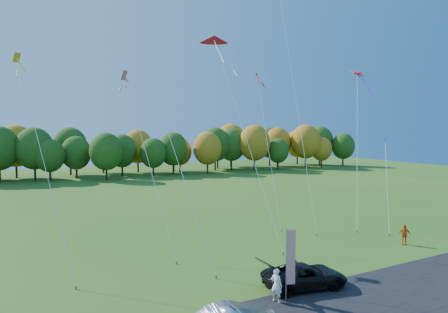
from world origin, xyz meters
name	(u,v)px	position (x,y,z in m)	size (l,w,h in m)	color
ground	(274,285)	(0.00, 0.00, 0.00)	(160.00, 160.00, 0.00)	#275B18
tree_line	(94,179)	(0.00, 55.00, 0.00)	(116.00, 12.00, 10.00)	#1E4711
black_suv	(305,276)	(1.36, -1.05, 0.67)	(2.21, 4.79, 1.33)	black
person_tailgate_a	(277,285)	(-1.14, -1.82, 0.88)	(0.64, 0.42, 1.77)	white
person_tailgate_b	(293,274)	(0.63, -0.94, 0.86)	(0.84, 0.65, 1.72)	gray
person_east	(404,235)	(13.52, 1.84, 0.78)	(0.92, 0.38, 1.57)	orange
feather_flag	(290,256)	(-0.46, -2.02, 2.34)	(0.49, 0.21, 3.84)	#999999
kite_delta_blue	(151,79)	(-4.57, 7.85, 12.20)	(5.96, 11.88, 25.47)	#4C3F33
kite_parafoil_orange	(289,58)	(10.92, 13.03, 15.72)	(5.11, 12.71, 31.76)	#4C3F33
kite_delta_red	(239,113)	(3.55, 10.09, 10.23)	(2.63, 11.04, 18.33)	#4C3F33
kite_parafoil_rainbow	(357,143)	(16.83, 9.87, 7.56)	(9.09, 8.02, 15.46)	#4C3F33
kite_diamond_yellow	(43,161)	(-11.21, 8.43, 6.94)	(2.96, 7.87, 14.29)	#4C3F33
kite_diamond_white	(268,144)	(8.47, 13.03, 7.47)	(2.46, 7.57, 15.33)	#4C3F33
kite_diamond_pink	(148,159)	(-4.22, 9.82, 6.71)	(1.98, 8.30, 13.87)	#4C3F33
kite_diamond_blue_low	(387,183)	(16.78, 6.23, 4.04)	(4.78, 4.73, 8.54)	#4C3F33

